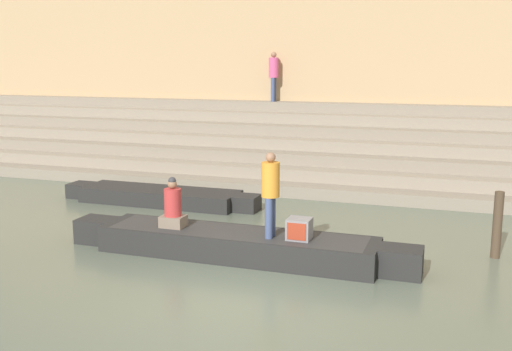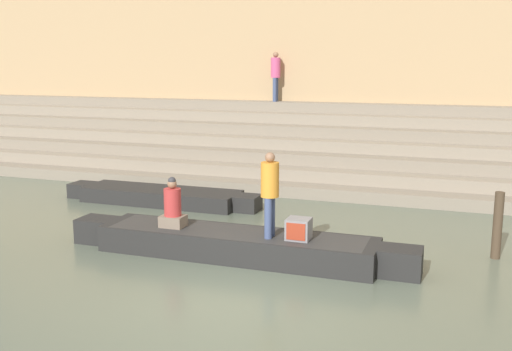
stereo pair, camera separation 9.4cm
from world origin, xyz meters
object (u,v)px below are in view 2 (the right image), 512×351
at_px(rowboat_main, 236,244).
at_px(tv_set, 299,229).
at_px(person_rowing, 173,207).
at_px(person_standing, 270,189).
at_px(mooring_post, 498,225).
at_px(person_on_steps, 276,73).
at_px(moored_boat_shore, 161,196).

bearing_deg(rowboat_main, tv_set, -5.91).
xyz_separation_m(rowboat_main, person_rowing, (-1.32, -0.07, 0.64)).
height_order(rowboat_main, tv_set, tv_set).
bearing_deg(person_standing, tv_set, -2.43).
relative_size(person_standing, mooring_post, 1.22).
bearing_deg(rowboat_main, person_rowing, -179.98).
relative_size(person_standing, person_rowing, 1.59).
distance_m(rowboat_main, person_on_steps, 10.67).
bearing_deg(mooring_post, moored_boat_shore, 167.00).
relative_size(rowboat_main, person_rowing, 6.93).
height_order(person_standing, person_on_steps, person_on_steps).
distance_m(tv_set, moored_boat_shore, 6.02).
bearing_deg(tv_set, person_rowing, 175.99).
bearing_deg(mooring_post, person_on_steps, 130.47).
xyz_separation_m(person_standing, person_on_steps, (-3.05, 10.06, 1.92)).
xyz_separation_m(tv_set, mooring_post, (3.52, 1.67, -0.05)).
relative_size(person_rowing, mooring_post, 0.77).
height_order(rowboat_main, person_rowing, person_rowing).
xyz_separation_m(rowboat_main, tv_set, (1.28, -0.07, 0.44)).
bearing_deg(mooring_post, person_standing, -157.26).
relative_size(rowboat_main, moored_boat_shore, 1.27).
distance_m(moored_boat_shore, person_on_steps, 7.26).
bearing_deg(person_standing, mooring_post, 16.03).
xyz_separation_m(rowboat_main, person_on_steps, (-2.32, 9.95, 3.09)).
bearing_deg(rowboat_main, moored_boat_shore, 132.12).
relative_size(rowboat_main, person_standing, 4.36).
distance_m(person_rowing, tv_set, 2.61).
bearing_deg(person_standing, person_rowing, 172.09).
relative_size(person_standing, tv_set, 3.70).
relative_size(tv_set, moored_boat_shore, 0.08).
bearing_deg(person_on_steps, person_standing, -106.69).
relative_size(moored_boat_shore, mooring_post, 4.20).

